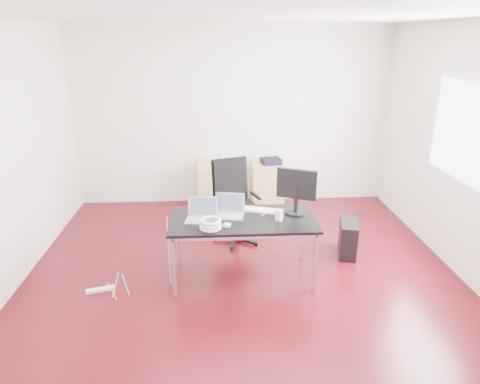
{
  "coord_description": "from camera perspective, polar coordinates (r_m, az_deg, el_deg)",
  "views": [
    {
      "loc": [
        -0.29,
        -4.27,
        2.62
      ],
      "look_at": [
        0.0,
        0.55,
        0.85
      ],
      "focal_mm": 32.0,
      "sensor_mm": 36.0,
      "label": 1
    }
  ],
  "objects": [
    {
      "name": "navy_garment",
      "position": [
        6.84,
        4.16,
        4.14
      ],
      "size": [
        0.35,
        0.3,
        0.09
      ],
      "primitive_type": "cube",
      "rotation": [
        0.0,
        0.0,
        0.22
      ],
      "color": "black",
      "rests_on": "filing_cabinet_right"
    },
    {
      "name": "filing_cabinet_right",
      "position": [
        6.94,
        3.66,
        0.97
      ],
      "size": [
        0.5,
        0.5,
        0.7
      ],
      "primitive_type": "cube",
      "color": "tan",
      "rests_on": "ground"
    },
    {
      "name": "laptop_right",
      "position": [
        4.77,
        -1.45,
        -2.52
      ],
      "size": [
        0.37,
        0.31,
        0.23
      ],
      "rotation": [
        0.0,
        0.0,
        -0.18
      ],
      "color": "silver",
      "rests_on": "desk"
    },
    {
      "name": "laptop_left",
      "position": [
        4.68,
        -5.1,
        -3.03
      ],
      "size": [
        0.36,
        0.3,
        0.23
      ],
      "rotation": [
        0.0,
        0.0,
        -0.15
      ],
      "color": "silver",
      "rests_on": "desk"
    },
    {
      "name": "cup_white",
      "position": [
        4.66,
        5.19,
        -3.1
      ],
      "size": [
        0.09,
        0.09,
        0.12
      ],
      "primitive_type": "cylinder",
      "rotation": [
        0.0,
        0.0,
        -0.09
      ],
      "color": "white",
      "rests_on": "desk"
    },
    {
      "name": "wastebasket",
      "position": [
        6.77,
        -1.9,
        -1.38
      ],
      "size": [
        0.24,
        0.24,
        0.28
      ],
      "primitive_type": "cylinder",
      "rotation": [
        0.0,
        0.0,
        -0.0
      ],
      "color": "black",
      "rests_on": "ground"
    },
    {
      "name": "power_adapter",
      "position": [
        4.52,
        -1.75,
        -4.43
      ],
      "size": [
        0.09,
        0.09,
        0.03
      ],
      "primitive_type": "cube",
      "rotation": [
        0.0,
        0.0,
        -0.3
      ],
      "color": "white",
      "rests_on": "desk"
    },
    {
      "name": "pc_tower",
      "position": [
        5.58,
        14.2,
        -6.01
      ],
      "size": [
        0.3,
        0.48,
        0.44
      ],
      "primitive_type": "cube",
      "rotation": [
        0.0,
        0.0,
        -0.23
      ],
      "color": "black",
      "rests_on": "ground"
    },
    {
      "name": "office_chair",
      "position": [
        5.68,
        -0.78,
        -0.67
      ],
      "size": [
        0.61,
        0.63,
        1.08
      ],
      "rotation": [
        0.0,
        0.0,
        0.33
      ],
      "color": "black",
      "rests_on": "ground"
    },
    {
      "name": "room_shell",
      "position": [
        4.46,
        0.9,
        4.28
      ],
      "size": [
        5.0,
        5.0,
        5.0
      ],
      "color": "#3A060D",
      "rests_on": "ground"
    },
    {
      "name": "desk",
      "position": [
        4.73,
        0.42,
        -4.13
      ],
      "size": [
        1.6,
        0.8,
        0.73
      ],
      "color": "black",
      "rests_on": "ground"
    },
    {
      "name": "cable_coil",
      "position": [
        4.45,
        -3.95,
        -4.28
      ],
      "size": [
        0.24,
        0.24,
        0.11
      ],
      "rotation": [
        0.0,
        0.0,
        -0.36
      ],
      "color": "white",
      "rests_on": "desk"
    },
    {
      "name": "keyboard",
      "position": [
        4.9,
        2.79,
        -2.44
      ],
      "size": [
        0.46,
        0.27,
        0.02
      ],
      "primitive_type": "cube",
      "rotation": [
        0.0,
        0.0,
        -0.32
      ],
      "color": "white",
      "rests_on": "desk"
    },
    {
      "name": "filing_cabinet_left",
      "position": [
        6.89,
        -3.53,
        0.82
      ],
      "size": [
        0.5,
        0.5,
        0.7
      ],
      "primitive_type": "cube",
      "color": "tan",
      "rests_on": "ground"
    },
    {
      "name": "speaker",
      "position": [
        6.77,
        -2.79,
        4.4
      ],
      "size": [
        0.1,
        0.09,
        0.18
      ],
      "primitive_type": "cube",
      "rotation": [
        0.0,
        0.0,
        -0.18
      ],
      "color": "#9E9E9E",
      "rests_on": "filing_cabinet_left"
    },
    {
      "name": "power_strip",
      "position": [
        5.01,
        -18.12,
        -12.26
      ],
      "size": [
        0.31,
        0.14,
        0.04
      ],
      "primitive_type": "cube",
      "rotation": [
        0.0,
        0.0,
        0.27
      ],
      "color": "white",
      "rests_on": "ground"
    },
    {
      "name": "monitor",
      "position": [
        4.81,
        7.55,
        0.42
      ],
      "size": [
        0.43,
        0.26,
        0.51
      ],
      "rotation": [
        0.0,
        0.0,
        -0.43
      ],
      "color": "black",
      "rests_on": "desk"
    },
    {
      "name": "cup_brown",
      "position": [
        4.74,
        5.46,
        -2.84
      ],
      "size": [
        0.1,
        0.1,
        0.1
      ],
      "primitive_type": "cylinder",
      "rotation": [
        0.0,
        0.0,
        0.31
      ],
      "color": "brown",
      "rests_on": "desk"
    }
  ]
}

